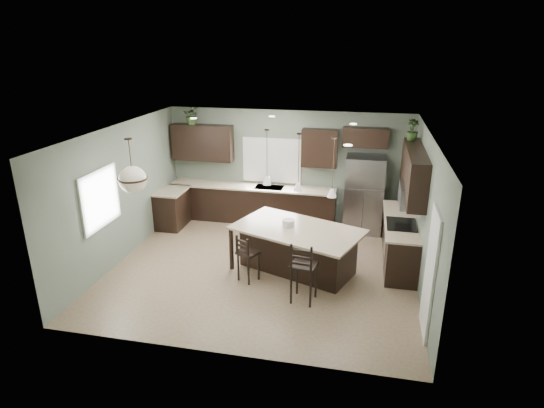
{
  "coord_description": "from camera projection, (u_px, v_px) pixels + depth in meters",
  "views": [
    {
      "loc": [
        1.89,
        -8.05,
        4.37
      ],
      "look_at": [
        0.1,
        0.4,
        1.25
      ],
      "focal_mm": 30.0,
      "sensor_mm": 36.0,
      "label": 1
    }
  ],
  "objects": [
    {
      "name": "back_lower_cabs",
      "position": [
        252.0,
        204.0,
        11.53
      ],
      "size": [
        4.2,
        0.6,
        0.9
      ],
      "primitive_type": "cube",
      "color": "black",
      "rests_on": "ground"
    },
    {
      "name": "left_return_cabs",
      "position": [
        172.0,
        209.0,
        11.2
      ],
      "size": [
        0.6,
        0.9,
        0.9
      ],
      "primitive_type": "cube",
      "color": "black",
      "rests_on": "ground"
    },
    {
      "name": "room_shell",
      "position": [
        263.0,
        189.0,
        8.69
      ],
      "size": [
        6.0,
        6.0,
        6.0
      ],
      "color": "slate",
      "rests_on": "ground"
    },
    {
      "name": "plant_right_wall",
      "position": [
        412.0,
        130.0,
        9.42
      ],
      "size": [
        0.29,
        0.29,
        0.44
      ],
      "primitive_type": "imported",
      "rotation": [
        0.0,
        0.0,
        0.23
      ],
      "color": "#304C21",
      "rests_on": "right_upper_cabs"
    },
    {
      "name": "window_back",
      "position": [
        272.0,
        160.0,
        11.33
      ],
      "size": [
        1.35,
        0.02,
        1.0
      ],
      "primitive_type": "cube",
      "color": "white",
      "rests_on": "room_shell"
    },
    {
      "name": "pantry_door",
      "position": [
        430.0,
        274.0,
        6.91
      ],
      "size": [
        0.04,
        0.82,
        2.04
      ],
      "primitive_type": "cube",
      "color": "white",
      "rests_on": "ground"
    },
    {
      "name": "cooktop",
      "position": [
        402.0,
        224.0,
        8.97
      ],
      "size": [
        0.58,
        0.75,
        0.02
      ],
      "primitive_type": "cube",
      "color": "black",
      "rests_on": "right_countertop"
    },
    {
      "name": "pendant_left",
      "position": [
        267.0,
        157.0,
        8.73
      ],
      "size": [
        0.17,
        0.17,
        1.1
      ],
      "primitive_type": null,
      "color": "silver",
      "rests_on": "room_shell"
    },
    {
      "name": "right_lower_cabs",
      "position": [
        400.0,
        242.0,
        9.39
      ],
      "size": [
        0.6,
        2.35,
        0.9
      ],
      "primitive_type": "cube",
      "color": "black",
      "rests_on": "ground"
    },
    {
      "name": "microwave",
      "position": [
        410.0,
        196.0,
        8.74
      ],
      "size": [
        0.4,
        0.75,
        0.4
      ],
      "primitive_type": "cube",
      "color": "gray",
      "rests_on": "right_upper_cabs"
    },
    {
      "name": "back_countertop",
      "position": [
        252.0,
        187.0,
        11.35
      ],
      "size": [
        4.2,
        0.66,
        0.04
      ],
      "primitive_type": "cube",
      "color": "beige",
      "rests_on": "back_lower_cabs"
    },
    {
      "name": "right_countertop",
      "position": [
        401.0,
        220.0,
        9.23
      ],
      "size": [
        0.66,
        2.35,
        0.04
      ],
      "primitive_type": "cube",
      "color": "beige",
      "rests_on": "right_lower_cabs"
    },
    {
      "name": "pendant_right",
      "position": [
        333.0,
        168.0,
        8.02
      ],
      "size": [
        0.17,
        0.17,
        1.1
      ],
      "primitive_type": null,
      "color": "white",
      "rests_on": "room_shell"
    },
    {
      "name": "refrigerator",
      "position": [
        364.0,
        194.0,
        10.77
      ],
      "size": [
        0.9,
        0.74,
        1.85
      ],
      "primitive_type": "cube",
      "color": "gray",
      "rests_on": "ground"
    },
    {
      "name": "kitchen_island",
      "position": [
        297.0,
        250.0,
        8.98
      ],
      "size": [
        2.78,
        2.16,
        0.92
      ],
      "primitive_type": "cube",
      "rotation": [
        0.0,
        0.0,
        -0.36
      ],
      "color": "black",
      "rests_on": "ground"
    },
    {
      "name": "plant_back_left",
      "position": [
        192.0,
        115.0,
        11.18
      ],
      "size": [
        0.49,
        0.45,
        0.46
      ],
      "primitive_type": "imported",
      "rotation": [
        0.0,
        0.0,
        0.25
      ],
      "color": "#304B21",
      "rests_on": "back_upper_left"
    },
    {
      "name": "bar_stool_right",
      "position": [
        304.0,
        271.0,
        7.9
      ],
      "size": [
        0.49,
        0.49,
        1.16
      ],
      "primitive_type": "cube",
      "rotation": [
        0.0,
        0.0,
        -0.15
      ],
      "color": "black",
      "rests_on": "ground"
    },
    {
      "name": "pendant_center",
      "position": [
        299.0,
        162.0,
        8.37
      ],
      "size": [
        0.17,
        0.17,
        1.1
      ],
      "primitive_type": null,
      "color": "white",
      "rests_on": "room_shell"
    },
    {
      "name": "window_left",
      "position": [
        99.0,
        199.0,
        8.58
      ],
      "size": [
        0.02,
        1.1,
        1.0
      ],
      "primitive_type": "cube",
      "color": "white",
      "rests_on": "room_shell"
    },
    {
      "name": "back_upper_left",
      "position": [
        202.0,
        143.0,
        11.39
      ],
      "size": [
        1.55,
        0.34,
        0.9
      ],
      "primitive_type": "cube",
      "color": "black",
      "rests_on": "room_shell"
    },
    {
      "name": "wall_oven_front",
      "position": [
        385.0,
        246.0,
        9.19
      ],
      "size": [
        0.01,
        0.72,
        0.6
      ],
      "primitive_type": "cube",
      "color": "gray",
      "rests_on": "right_lower_cabs"
    },
    {
      "name": "serving_dish",
      "position": [
        288.0,
        223.0,
        8.9
      ],
      "size": [
        0.24,
        0.24,
        0.14
      ],
      "primitive_type": "cylinder",
      "color": "silver",
      "rests_on": "kitchen_island"
    },
    {
      "name": "sink_inset",
      "position": [
        269.0,
        187.0,
        11.26
      ],
      "size": [
        0.7,
        0.45,
        0.01
      ],
      "primitive_type": "cube",
      "color": "gray",
      "rests_on": "back_countertop"
    },
    {
      "name": "chandelier",
      "position": [
        131.0,
        166.0,
        7.93
      ],
      "size": [
        0.53,
        0.53,
        1.0
      ],
      "primitive_type": null,
      "color": "beige",
      "rests_on": "room_shell"
    },
    {
      "name": "ground",
      "position": [
        263.0,
        268.0,
        9.26
      ],
      "size": [
        6.0,
        6.0,
        0.0
      ],
      "primitive_type": "plane",
      "color": "#9E8466",
      "rests_on": "ground"
    },
    {
      "name": "faucet",
      "position": [
        269.0,
        182.0,
        11.18
      ],
      "size": [
        0.02,
        0.02,
        0.28
      ],
      "primitive_type": "cylinder",
      "color": "silver",
      "rests_on": "back_countertop"
    },
    {
      "name": "bar_stool_left",
      "position": [
        248.0,
        258.0,
        8.63
      ],
      "size": [
        0.48,
        0.48,
        0.96
      ],
      "primitive_type": "cube",
      "rotation": [
        0.0,
        0.0,
        -0.5
      ],
      "color": "black",
      "rests_on": "ground"
    },
    {
      "name": "fridge_header",
      "position": [
        365.0,
        138.0,
        10.51
      ],
      "size": [
        1.05,
        0.34,
        0.45
      ],
      "primitive_type": "cube",
      "color": "black",
      "rests_on": "room_shell"
    },
    {
      "name": "right_upper_cabs",
      "position": [
        414.0,
        172.0,
        8.85
      ],
      "size": [
        0.34,
        2.35,
        0.9
      ],
      "primitive_type": "cube",
      "color": "black",
      "rests_on": "room_shell"
    },
    {
      "name": "left_return_countertop",
      "position": [
        171.0,
        191.0,
        11.04
      ],
      "size": [
        0.66,
        0.96,
        0.04
      ],
      "primitive_type": "cube",
      "color": "beige",
      "rests_on": "left_return_cabs"
    },
    {
      "name": "back_upper_right",
      "position": [
        320.0,
        148.0,
        10.82
      ],
      "size": [
        0.85,
        0.34,
        0.9
      ],
      "primitive_type": "cube",
      "color": "black",
      "rests_on": "room_shell"
    }
  ]
}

